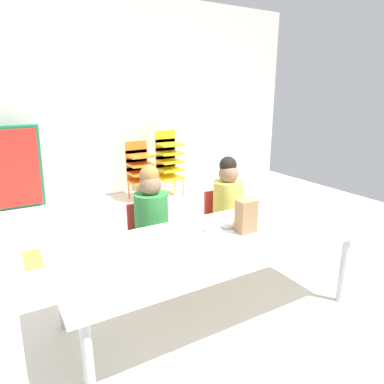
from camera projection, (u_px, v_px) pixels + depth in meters
The scene contains 12 objects.
ground_plane at pixel (181, 275), 2.82m from camera, with size 6.57×5.19×0.02m.
back_wall at pixel (89, 98), 4.59m from camera, with size 6.57×0.10×2.73m, color beige.
craft_table at pixel (211, 245), 2.18m from camera, with size 1.93×0.81×0.55m.
seated_child_near_camera at pixel (151, 213), 2.62m from camera, with size 0.32×0.32×0.92m.
seated_child_middle_seat at pixel (227, 198), 2.97m from camera, with size 0.32×0.31×0.92m.
kid_chair_orange_stack at pixel (140, 167), 4.68m from camera, with size 0.32×0.30×0.80m.
kid_chair_yellow_stack at pixel (169, 159), 4.88m from camera, with size 0.32×0.30×0.92m.
folded_activity_table at pixel (2, 170), 4.10m from camera, with size 0.90×0.29×1.09m.
paper_bag_brown at pixel (246, 216), 2.26m from camera, with size 0.13×0.09×0.22m, color #9E754C.
paper_plate_near_edge at pixel (209, 230), 2.30m from camera, with size 0.18×0.18×0.01m, color white.
donut_powdered_on_plate at pixel (209, 228), 2.29m from camera, with size 0.10×0.10×0.03m, color white.
donut_powdered_loose at pixel (228, 225), 2.37m from camera, with size 0.11×0.11×0.03m, color white.
Camera 1 is at (-1.18, -2.22, 1.45)m, focal length 31.90 mm.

